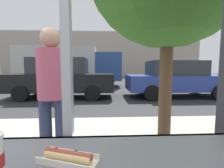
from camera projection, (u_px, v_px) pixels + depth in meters
name	position (u px, v px, depth m)	size (l,w,h in m)	color
ground_plane	(100.00, 92.00, 8.94)	(60.00, 60.00, 0.00)	#2D2D30
sidewalk_strip	(91.00, 150.00, 2.57)	(16.00, 2.80, 0.15)	#9E998E
building_facade_far	(102.00, 55.00, 23.75)	(28.00, 1.20, 6.36)	#A89E8E
hotdog_tray_far	(68.00, 157.00, 0.67)	(0.26, 0.17, 0.05)	beige
parked_car_black	(61.00, 78.00, 7.34)	(4.55, 1.91, 1.76)	black
parked_car_blue	(176.00, 79.00, 7.60)	(4.54, 2.03, 1.64)	#283D93
box_truck	(69.00, 65.00, 11.63)	(7.03, 2.44, 2.73)	beige
pedestrian	(52.00, 90.00, 1.88)	(0.32, 0.32, 1.63)	#364065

